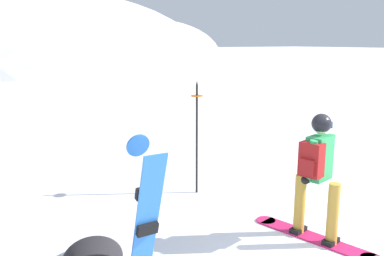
# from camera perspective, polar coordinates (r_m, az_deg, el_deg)

# --- Properties ---
(ridge_peak_main) EXTENTS (32.44, 29.19, 14.90)m
(ridge_peak_main) POSITION_cam_1_polar(r_m,az_deg,el_deg) (43.86, -19.12, 7.85)
(ridge_peak_main) COLOR white
(ridge_peak_main) RESTS_ON ground
(ridge_peak_far) EXTENTS (22.04, 19.84, 11.82)m
(ridge_peak_far) POSITION_cam_1_polar(r_m,az_deg,el_deg) (65.08, -5.59, 9.56)
(ridge_peak_far) COLOR white
(ridge_peak_far) RESTS_ON ground
(snowboarder_main) EXTENTS (0.67, 1.80, 1.71)m
(snowboarder_main) POSITION_cam_1_polar(r_m,az_deg,el_deg) (5.63, 16.87, -6.14)
(snowboarder_main) COLOR #D11E5B
(snowboarder_main) RESTS_ON ground
(spare_snowboard) EXTENTS (0.28, 0.53, 1.59)m
(spare_snowboard) POSITION_cam_1_polar(r_m,az_deg,el_deg) (4.77, -6.29, -10.43)
(spare_snowboard) COLOR blue
(spare_snowboard) RESTS_ON ground
(piste_marker_near) EXTENTS (0.20, 0.20, 1.97)m
(piste_marker_near) POSITION_cam_1_polar(r_m,az_deg,el_deg) (7.04, 0.67, -0.29)
(piste_marker_near) COLOR black
(piste_marker_near) RESTS_ON ground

